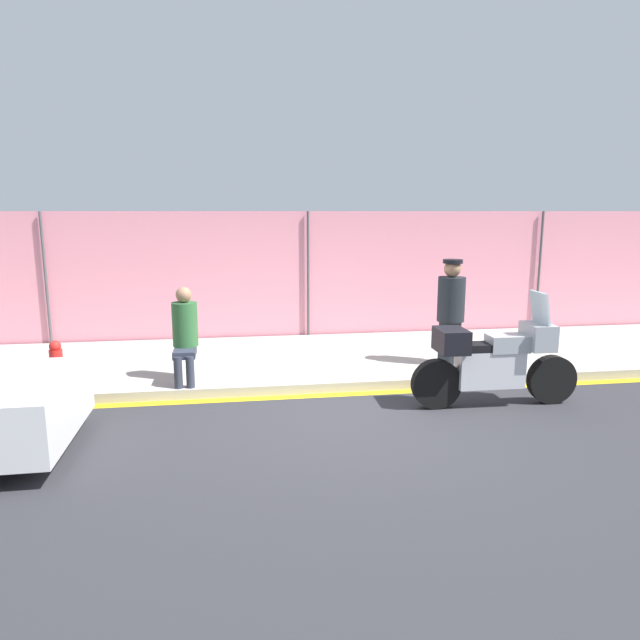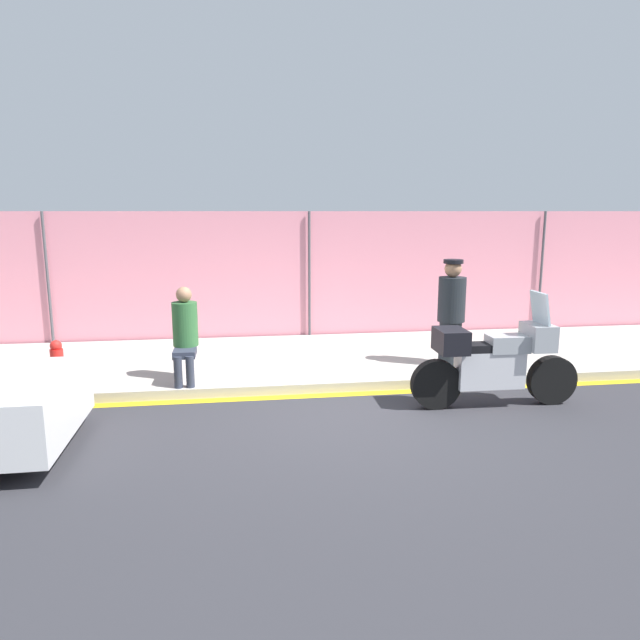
# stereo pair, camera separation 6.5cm
# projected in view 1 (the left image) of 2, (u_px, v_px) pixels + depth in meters

# --- Properties ---
(ground_plane) EXTENTS (120.00, 120.00, 0.00)m
(ground_plane) POSITION_uv_depth(u_px,v_px,m) (352.00, 416.00, 7.15)
(ground_plane) COLOR #2D2D33
(sidewalk) EXTENTS (35.45, 3.24, 0.14)m
(sidewalk) POSITION_uv_depth(u_px,v_px,m) (321.00, 359.00, 9.63)
(sidewalk) COLOR #ADA89E
(sidewalk) RESTS_ON ground_plane
(curb_paint_stripe) EXTENTS (35.45, 0.18, 0.01)m
(curb_paint_stripe) POSITION_uv_depth(u_px,v_px,m) (339.00, 395.00, 7.98)
(curb_paint_stripe) COLOR gold
(curb_paint_stripe) RESTS_ON ground_plane
(storefront_fence) EXTENTS (33.68, 0.17, 2.53)m
(storefront_fence) POSITION_uv_depth(u_px,v_px,m) (308.00, 277.00, 11.06)
(storefront_fence) COLOR pink
(storefront_fence) RESTS_ON ground_plane
(motorcycle) EXTENTS (2.24, 0.52, 1.51)m
(motorcycle) POSITION_uv_depth(u_px,v_px,m) (494.00, 361.00, 7.42)
(motorcycle) COLOR black
(motorcycle) RESTS_ON ground_plane
(officer_standing) EXTENTS (0.42, 0.42, 1.66)m
(officer_standing) POSITION_uv_depth(u_px,v_px,m) (451.00, 312.00, 8.91)
(officer_standing) COLOR #1E2328
(officer_standing) RESTS_ON sidewalk
(person_seated_on_curb) EXTENTS (0.36, 0.68, 1.34)m
(person_seated_on_curb) POSITION_uv_depth(u_px,v_px,m) (185.00, 329.00, 8.05)
(person_seated_on_curb) COLOR #2D3342
(person_seated_on_curb) RESTS_ON sidewalk
(fire_hydrant) EXTENTS (0.18, 0.23, 0.59)m
(fire_hydrant) POSITION_uv_depth(u_px,v_px,m) (56.00, 361.00, 8.10)
(fire_hydrant) COLOR red
(fire_hydrant) RESTS_ON sidewalk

